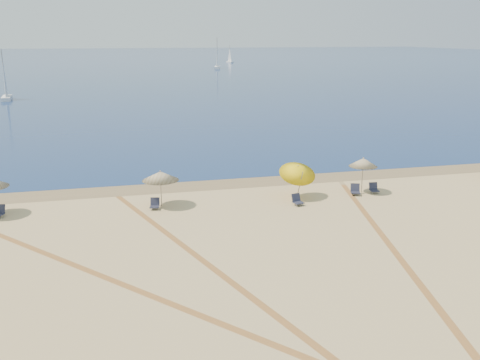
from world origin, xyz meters
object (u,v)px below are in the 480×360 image
at_px(sailboat_1, 5,85).
at_px(sailboat_0, 217,59).
at_px(chair_4, 155,204).
at_px(chair_5, 297,200).
at_px(chair_7, 374,188).
at_px(umbrella_2, 160,176).
at_px(umbrella_3, 298,170).
at_px(umbrella_4, 363,162).
at_px(chair_6, 355,190).
at_px(sailboat_2, 230,57).

bearing_deg(sailboat_1, sailboat_0, 50.69).
xyz_separation_m(chair_4, sailboat_0, (29.66, 133.12, 2.53)).
relative_size(chair_5, sailboat_1, 0.10).
bearing_deg(chair_7, umbrella_2, -174.21).
xyz_separation_m(umbrella_3, chair_5, (-0.46, -1.30, -1.52)).
xyz_separation_m(umbrella_3, sailboat_1, (-27.70, 60.76, 0.58)).
xyz_separation_m(chair_4, chair_5, (8.54, -1.25, 0.01)).
height_order(umbrella_4, chair_4, umbrella_4).
bearing_deg(umbrella_2, chair_7, -1.81).
bearing_deg(umbrella_3, sailboat_1, 114.51).
distance_m(chair_6, chair_7, 1.38).
xyz_separation_m(sailboat_1, sailboat_2, (59.74, 106.28, -0.44)).
bearing_deg(chair_7, chair_6, -167.66).
height_order(umbrella_2, sailboat_0, sailboat_0).
xyz_separation_m(chair_4, sailboat_2, (41.04, 167.09, 1.67)).
distance_m(umbrella_3, chair_6, 4.22).
distance_m(umbrella_3, chair_4, 9.13).
distance_m(chair_6, sailboat_1, 68.65).
relative_size(umbrella_4, chair_4, 3.24).
xyz_separation_m(chair_7, sailboat_2, (26.73, 167.06, 1.67)).
relative_size(chair_4, chair_6, 0.88).
height_order(chair_5, sailboat_0, sailboat_0).
bearing_deg(umbrella_2, umbrella_3, -2.78).
height_order(umbrella_2, chair_4, umbrella_2).
bearing_deg(chair_7, sailboat_1, 126.11).
xyz_separation_m(umbrella_4, sailboat_0, (16.09, 132.82, 0.78)).
xyz_separation_m(umbrella_2, sailboat_0, (29.22, 132.65, 0.93)).
relative_size(chair_4, sailboat_0, 0.08).
relative_size(chair_6, sailboat_1, 0.11).
bearing_deg(umbrella_2, umbrella_4, -0.73).
bearing_deg(sailboat_1, chair_7, -67.02).
distance_m(umbrella_2, sailboat_0, 135.84).
relative_size(umbrella_2, sailboat_1, 0.28).
xyz_separation_m(umbrella_3, chair_4, (-9.00, -0.05, -1.53)).
distance_m(umbrella_4, chair_5, 5.54).
height_order(umbrella_2, chair_5, umbrella_2).
distance_m(umbrella_2, chair_6, 12.60).
distance_m(chair_5, sailboat_0, 136.05).
height_order(umbrella_2, chair_6, umbrella_2).
bearing_deg(sailboat_0, umbrella_2, -90.08).
bearing_deg(chair_5, chair_6, 1.40).
bearing_deg(chair_6, umbrella_3, -163.34).
height_order(umbrella_4, chair_6, umbrella_4).
bearing_deg(chair_7, umbrella_3, -172.65).
bearing_deg(sailboat_0, sailboat_1, -111.43).
bearing_deg(umbrella_4, chair_7, -20.03).
xyz_separation_m(umbrella_2, sailboat_1, (-19.15, 60.34, 0.51)).
xyz_separation_m(sailboat_0, sailboat_2, (11.38, 33.97, -0.86)).
xyz_separation_m(chair_6, sailboat_0, (16.73, 133.21, 2.51)).
relative_size(chair_5, sailboat_0, 0.08).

